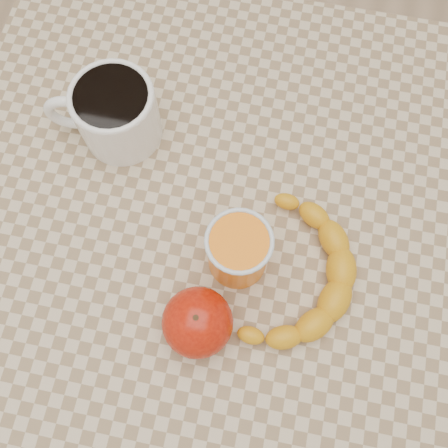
% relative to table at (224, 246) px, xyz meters
% --- Properties ---
extents(ground, '(3.00, 3.00, 0.00)m').
position_rel_table_xyz_m(ground, '(0.00, 0.00, -0.66)').
color(ground, tan).
rests_on(ground, ground).
extents(table, '(0.80, 0.80, 0.75)m').
position_rel_table_xyz_m(table, '(0.00, 0.00, 0.00)').
color(table, '#C6AF8C').
rests_on(table, ground).
extents(coffee_mug, '(0.16, 0.13, 0.10)m').
position_rel_table_xyz_m(coffee_mug, '(-0.17, 0.12, 0.14)').
color(coffee_mug, white).
rests_on(coffee_mug, table).
extents(orange_juice_glass, '(0.08, 0.08, 0.09)m').
position_rel_table_xyz_m(orange_juice_glass, '(0.03, -0.04, 0.13)').
color(orange_juice_glass, orange).
rests_on(orange_juice_glass, table).
extents(apple, '(0.10, 0.10, 0.08)m').
position_rel_table_xyz_m(apple, '(-0.01, -0.13, 0.13)').
color(apple, '#8C0D04').
rests_on(apple, table).
extents(banana, '(0.29, 0.33, 0.04)m').
position_rel_table_xyz_m(banana, '(0.10, -0.05, 0.11)').
color(banana, '#EDA615').
rests_on(banana, table).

